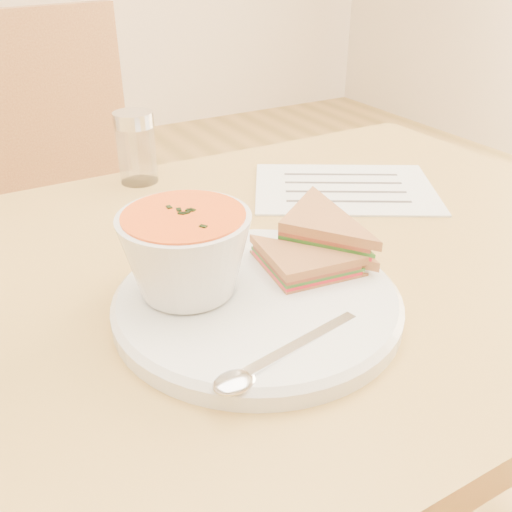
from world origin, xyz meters
TOP-DOWN VIEW (x-y plane):
  - dining_table at (0.00, 0.00)m, footprint 1.00×0.70m
  - chair_far at (-0.08, 0.58)m, footprint 0.51×0.51m
  - plate at (-0.07, -0.09)m, footprint 0.31×0.31m
  - soup_bowl at (-0.13, -0.06)m, footprint 0.14×0.14m
  - sandwich_half_a at (-0.05, -0.11)m, footprint 0.11×0.11m
  - sandwich_half_b at (-0.02, -0.05)m, footprint 0.16×0.16m
  - spoon at (-0.10, -0.19)m, footprint 0.19×0.07m
  - paper_menu at (0.20, 0.11)m, footprint 0.33×0.30m
  - condiment_shaker at (-0.06, 0.30)m, footprint 0.07×0.07m

SIDE VIEW (x-z plane):
  - dining_table at x=0.00m, z-range 0.00..0.75m
  - chair_far at x=-0.08m, z-range 0.00..0.96m
  - paper_menu at x=0.20m, z-range 0.75..0.75m
  - plate at x=-0.07m, z-range 0.75..0.77m
  - spoon at x=-0.10m, z-range 0.77..0.78m
  - sandwich_half_a at x=-0.05m, z-range 0.77..0.79m
  - sandwich_half_b at x=-0.02m, z-range 0.78..0.81m
  - condiment_shaker at x=-0.06m, z-range 0.75..0.86m
  - soup_bowl at x=-0.13m, z-range 0.77..0.85m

